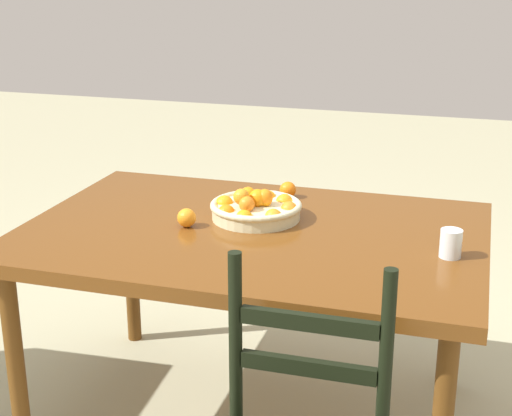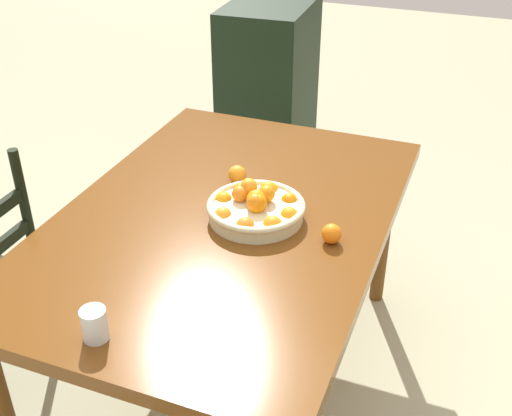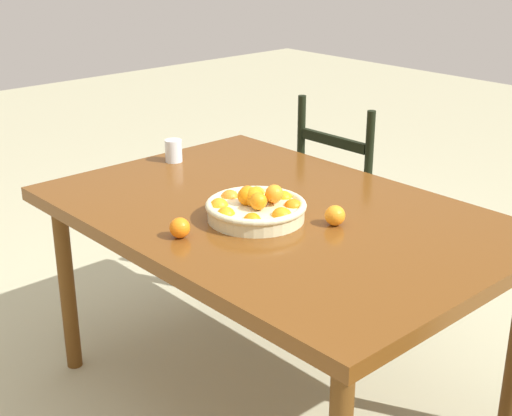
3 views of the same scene
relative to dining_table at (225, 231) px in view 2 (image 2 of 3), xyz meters
name	(u,v)px [view 2 (image 2 of 3)]	position (x,y,z in m)	size (l,w,h in m)	color
ground_plane	(229,376)	(0.00, 0.00, -0.70)	(12.00, 12.00, 0.00)	#B2AF8B
dining_table	(225,231)	(0.00, 0.00, 0.00)	(1.60, 1.08, 0.77)	brown
cabinet	(269,93)	(1.71, 0.46, -0.18)	(0.65, 0.46, 1.05)	black
fruit_bowl	(256,208)	(0.02, -0.11, 0.11)	(0.33, 0.33, 0.12)	beige
orange_loose_0	(237,174)	(0.23, 0.05, 0.10)	(0.07, 0.07, 0.07)	orange
orange_loose_1	(331,234)	(-0.03, -0.38, 0.10)	(0.06, 0.06, 0.06)	orange
drinking_glass	(95,324)	(-0.68, 0.07, 0.11)	(0.07, 0.07, 0.09)	silver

